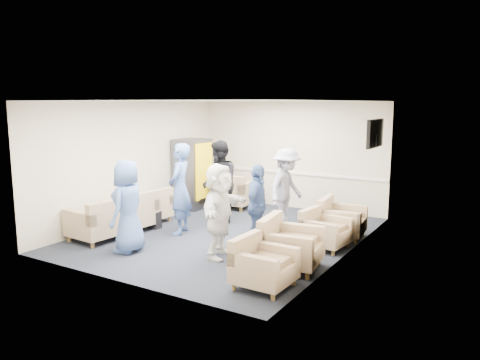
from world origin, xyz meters
The scene contains 25 objects.
floor centered at (0.00, 0.00, 0.00)m, with size 6.00×6.00×0.00m, color black.
ceiling centered at (0.00, 0.00, 2.70)m, with size 6.00×6.00×0.00m, color white.
back_wall centered at (0.00, 3.00, 1.35)m, with size 5.00×0.02×2.70m, color beige.
front_wall centered at (0.00, -3.00, 1.35)m, with size 5.00×0.02×2.70m, color beige.
left_wall centered at (-2.50, 0.00, 1.35)m, with size 0.02×6.00×2.70m, color beige.
right_wall centered at (2.50, 0.00, 1.35)m, with size 0.02×6.00×2.70m, color beige.
chair_rail centered at (0.00, 2.98, 0.90)m, with size 4.98×0.04×0.06m, color white.
tv centered at (2.44, 1.80, 2.05)m, with size 0.10×1.00×0.58m.
armchair_left_near centered at (-1.91, -1.69, 0.35)m, with size 0.95×0.95×0.71m.
armchair_left_mid centered at (-1.89, -0.79, 0.36)m, with size 0.97×0.97×0.71m.
armchair_left_far centered at (-2.04, -0.06, 0.33)m, with size 0.91×0.91×0.66m.
armchair_right_near centered at (1.92, -2.08, 0.31)m, with size 0.81×0.81×0.63m.
armchair_right_midnear centered at (1.91, -1.16, 0.36)m, with size 1.01×1.01×0.72m.
armchair_right_midfar centered at (2.00, 0.17, 0.30)m, with size 0.84×0.84×0.61m.
armchair_right_far centered at (2.04, 0.97, 0.34)m, with size 0.93×0.93×0.67m.
armchair_corner centered at (-1.20, 2.16, 0.37)m, with size 1.00×1.00×0.75m.
vending_machine centered at (-2.09, 1.65, 0.88)m, with size 0.72×0.84×1.77m.
backpack centered at (-1.60, -0.41, 0.23)m, with size 0.26×0.19×0.44m.
pillow centered at (-1.92, -1.68, 0.53)m, with size 0.44×0.33×0.13m, color silver.
person_front_left centered at (-0.93, -1.85, 0.84)m, with size 0.82×0.53×1.67m, color #4361A2.
person_mid_left centered at (-0.87, -0.42, 0.93)m, with size 0.68×0.45×1.86m, color #4361A2.
person_back_left centered at (-0.64, 0.69, 0.93)m, with size 0.90×0.70×1.85m, color black.
person_back_right centered at (0.77, 1.16, 0.86)m, with size 1.11×0.64×1.71m, color silver.
person_mid_right centered at (0.93, -0.41, 0.78)m, with size 0.91×0.38×1.55m, color #4361A2.
person_front_right centered at (0.64, -1.25, 0.82)m, with size 1.53×0.49×1.65m, color white.
Camera 1 is at (5.01, -7.81, 2.66)m, focal length 35.00 mm.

